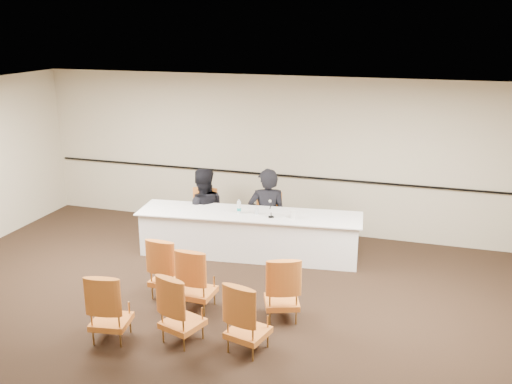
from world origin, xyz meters
TOP-DOWN VIEW (x-y plane):
  - floor at (0.00, 0.00)m, footprint 10.00×10.00m
  - ceiling at (0.00, 0.00)m, footprint 10.00×10.00m
  - wall_back at (0.00, 4.00)m, footprint 10.00×0.04m
  - wall_rail at (0.00, 3.96)m, footprint 9.80×0.04m
  - panel_table at (-0.22, 2.52)m, footprint 3.95×1.33m
  - panelist_main at (-0.06, 3.11)m, footprint 0.82×0.67m
  - panelist_main_chair at (-0.06, 3.11)m, footprint 0.55×0.55m
  - panelist_second at (-1.28, 2.97)m, footprint 1.09×1.00m
  - panelist_second_chair at (-1.28, 2.97)m, footprint 0.55×0.55m
  - papers at (0.24, 2.53)m, footprint 0.30×0.23m
  - microphone at (0.21, 2.41)m, footprint 0.17×0.22m
  - water_bottle at (-0.39, 2.47)m, footprint 0.09×0.09m
  - drinking_glass at (-0.08, 2.51)m, footprint 0.08×0.08m
  - coffee_cup at (0.57, 2.47)m, footprint 0.09×0.09m
  - aud_chair_front_left at (-0.89, 0.68)m, footprint 0.53×0.53m
  - aud_chair_front_mid at (-0.32, 0.45)m, footprint 0.52×0.52m
  - aud_chair_front_right at (0.90, 0.52)m, footprint 0.64×0.64m
  - aud_chair_back_left at (-1.06, -0.65)m, footprint 0.57×0.57m
  - aud_chair_back_mid at (-0.16, -0.42)m, footprint 0.63×0.63m
  - aud_chair_back_right at (0.70, -0.38)m, footprint 0.61×0.61m

SIDE VIEW (x-z plane):
  - floor at x=0.00m, z-range 0.00..0.00m
  - panel_table at x=-0.22m, z-range 0.00..0.78m
  - panelist_main at x=-0.06m, z-range -0.50..1.44m
  - panelist_main_chair at x=-0.06m, z-range 0.00..0.95m
  - panelist_second_chair at x=-1.28m, z-range 0.00..0.95m
  - aud_chair_front_left at x=-0.89m, z-range 0.00..0.95m
  - aud_chair_front_mid at x=-0.32m, z-range 0.00..0.95m
  - aud_chair_front_right at x=0.90m, z-range 0.00..0.95m
  - aud_chair_back_left at x=-1.06m, z-range 0.00..0.95m
  - aud_chair_back_mid at x=-0.16m, z-range 0.00..0.95m
  - aud_chair_back_right at x=0.70m, z-range 0.00..0.95m
  - panelist_second at x=-1.28m, z-range -0.43..1.38m
  - papers at x=0.24m, z-range 0.78..0.78m
  - drinking_glass at x=-0.08m, z-range 0.78..0.88m
  - coffee_cup at x=0.57m, z-range 0.78..0.91m
  - water_bottle at x=-0.39m, z-range 0.78..1.02m
  - microphone at x=0.21m, z-range 0.78..1.05m
  - wall_rail at x=0.00m, z-range 1.09..1.11m
  - wall_back at x=0.00m, z-range 0.00..3.00m
  - ceiling at x=0.00m, z-range 3.00..3.00m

